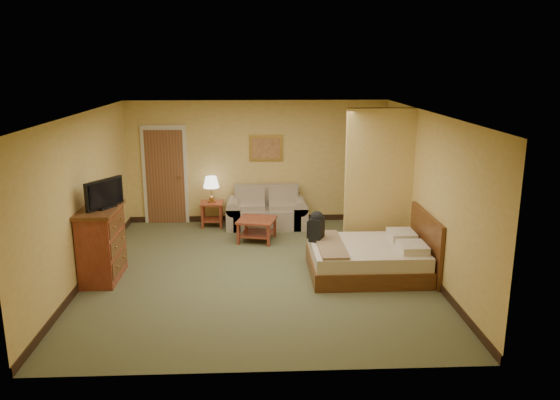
{
  "coord_description": "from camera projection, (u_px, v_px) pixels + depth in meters",
  "views": [
    {
      "loc": [
        -0.04,
        -8.45,
        3.37
      ],
      "look_at": [
        0.38,
        0.6,
        1.07
      ],
      "focal_mm": 35.0,
      "sensor_mm": 36.0,
      "label": 1
    }
  ],
  "objects": [
    {
      "name": "baseboard",
      "position": [
        258.0,
        218.0,
        11.89
      ],
      "size": [
        5.5,
        0.02,
        0.12
      ],
      "primitive_type": "cube",
      "color": "black",
      "rests_on": "floor"
    },
    {
      "name": "backpack",
      "position": [
        317.0,
        225.0,
        8.98
      ],
      "size": [
        0.29,
        0.34,
        0.5
      ],
      "rotation": [
        0.0,
        0.0,
        -0.43
      ],
      "color": "black",
      "rests_on": "bed"
    },
    {
      "name": "loveseat",
      "position": [
        267.0,
        214.0,
        11.44
      ],
      "size": [
        1.68,
        0.78,
        0.85
      ],
      "color": "tan",
      "rests_on": "floor"
    },
    {
      "name": "back_wall",
      "position": [
        257.0,
        162.0,
        11.59
      ],
      "size": [
        5.5,
        0.02,
        2.6
      ],
      "primitive_type": "cube",
      "color": "#DCB65E",
      "rests_on": "floor"
    },
    {
      "name": "right_wall",
      "position": [
        428.0,
        194.0,
        8.81
      ],
      "size": [
        0.02,
        6.0,
        2.6
      ],
      "primitive_type": "cube",
      "color": "#DCB65E",
      "rests_on": "floor"
    },
    {
      "name": "left_wall",
      "position": [
        83.0,
        197.0,
        8.57
      ],
      "size": [
        0.02,
        6.0,
        2.6
      ],
      "primitive_type": "cube",
      "color": "#DCB65E",
      "rests_on": "floor"
    },
    {
      "name": "dresser",
      "position": [
        102.0,
        243.0,
        8.6
      ],
      "size": [
        0.57,
        1.09,
        1.17
      ],
      "color": "maroon",
      "rests_on": "floor"
    },
    {
      "name": "tv",
      "position": [
        104.0,
        195.0,
        8.41
      ],
      "size": [
        0.43,
        0.67,
        0.46
      ],
      "rotation": [
        0.0,
        0.0,
        -0.53
      ],
      "color": "black",
      "rests_on": "dresser"
    },
    {
      "name": "partition",
      "position": [
        379.0,
        182.0,
        9.68
      ],
      "size": [
        1.2,
        0.15,
        2.6
      ],
      "primitive_type": "cube",
      "color": "#DCB65E",
      "rests_on": "floor"
    },
    {
      "name": "table_lamp",
      "position": [
        211.0,
        183.0,
        11.3
      ],
      "size": [
        0.33,
        0.33,
        0.55
      ],
      "color": "#AC7F3F",
      "rests_on": "side_table"
    },
    {
      "name": "door",
      "position": [
        165.0,
        176.0,
        11.54
      ],
      "size": [
        0.94,
        0.16,
        2.1
      ],
      "color": "beige",
      "rests_on": "floor"
    },
    {
      "name": "ceiling",
      "position": [
        257.0,
        113.0,
        8.37
      ],
      "size": [
        6.0,
        6.0,
        0.0
      ],
      "primitive_type": "plane",
      "rotation": [
        3.14,
        0.0,
        0.0
      ],
      "color": "white",
      "rests_on": "back_wall"
    },
    {
      "name": "side_table",
      "position": [
        212.0,
        210.0,
        11.45
      ],
      "size": [
        0.47,
        0.47,
        0.52
      ],
      "color": "maroon",
      "rests_on": "floor"
    },
    {
      "name": "bed",
      "position": [
        371.0,
        258.0,
        8.87
      ],
      "size": [
        1.91,
        1.57,
        1.01
      ],
      "color": "#542B13",
      "rests_on": "floor"
    },
    {
      "name": "floor",
      "position": [
        259.0,
        272.0,
        9.01
      ],
      "size": [
        6.0,
        6.0,
        0.0
      ],
      "primitive_type": "plane",
      "color": "brown",
      "rests_on": "ground"
    },
    {
      "name": "wall_picture",
      "position": [
        266.0,
        148.0,
        11.5
      ],
      "size": [
        0.71,
        0.04,
        0.56
      ],
      "color": "#B78E3F",
      "rests_on": "back_wall"
    },
    {
      "name": "coffee_table",
      "position": [
        257.0,
        225.0,
        10.51
      ],
      "size": [
        0.83,
        0.83,
        0.44
      ],
      "rotation": [
        0.0,
        0.0,
        -0.24
      ],
      "color": "maroon",
      "rests_on": "floor"
    }
  ]
}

